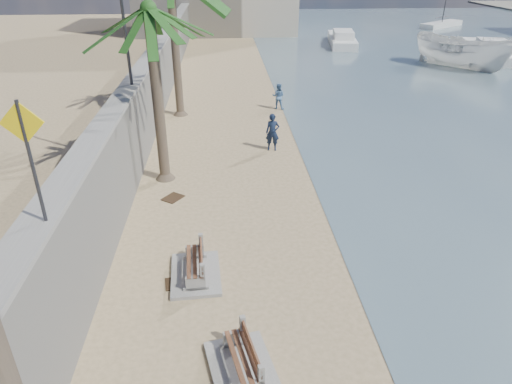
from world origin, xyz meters
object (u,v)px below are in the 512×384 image
yacht_near (489,52)px  person_b (278,95)px  bench_far (195,265)px  person_a (273,130)px  yacht_far (342,41)px  sailboat_west (442,24)px  palm_mid (149,11)px  bench_near (242,361)px  boat_cruiser (463,50)px

yacht_near → person_b: bearing=140.4°
bench_far → yacht_near: 39.43m
person_b → person_a: bearing=98.0°
person_b → yacht_near: 25.58m
yacht_near → yacht_far: 13.75m
yacht_near → sailboat_west: size_ratio=1.04×
yacht_near → sailboat_west: sailboat_west is taller
palm_mid → yacht_far: (14.76, 30.57, -6.11)m
person_a → bench_near: bearing=-92.3°
bench_near → yacht_near: 41.50m
palm_mid → boat_cruiser: palm_mid is taller
yacht_near → yacht_far: (-11.96, 6.79, 0.00)m
boat_cruiser → yacht_far: 13.46m
yacht_near → boat_cruiser: bearing=148.7°
boat_cruiser → sailboat_west: bearing=30.2°
person_a → boat_cruiser: boat_cruiser is taller
bench_near → palm_mid: palm_mid is taller
person_a → yacht_near: (22.02, 21.01, -0.65)m
person_a → bench_far: bearing=-102.3°
bench_far → boat_cruiser: bearing=51.8°
person_b → yacht_far: size_ratio=0.20×
bench_far → palm_mid: size_ratio=0.28×
person_b → yacht_far: bearing=-96.0°
person_a → sailboat_west: 47.01m
person_b → boat_cruiser: size_ratio=0.46×
person_a → sailboat_west: bearing=63.4°
person_a → yacht_far: person_a is taller
yacht_near → sailboat_west: bearing=4.2°
person_a → palm_mid: bearing=-143.0°
yacht_far → sailboat_west: bearing=-44.7°
boat_cruiser → yacht_near: boat_cruiser is taller
bench_near → person_a: bearing=81.2°
bench_far → boat_cruiser: (20.21, 25.66, 1.04)m
boat_cruiser → sailboat_west: sailboat_west is taller
bench_near → sailboat_west: 59.09m
palm_mid → yacht_near: size_ratio=0.70×
palm_mid → person_b: size_ratio=4.45×
yacht_near → palm_mid: bearing=147.3°
bench_far → boat_cruiser: 32.68m
person_b → yacht_far: person_b is taller
bench_near → yacht_far: yacht_far is taller
yacht_far → yacht_near: bearing=-110.6°
sailboat_west → boat_cruiser: bearing=-110.7°
bench_far → person_a: 9.87m
person_b → sailboat_west: sailboat_west is taller
bench_far → yacht_far: bearing=70.4°
person_b → sailboat_west: size_ratio=0.16×
person_b → yacht_near: bearing=-128.3°
palm_mid → person_a: (4.71, 2.77, -5.46)m
person_b → yacht_near: (21.00, 14.59, -0.49)m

